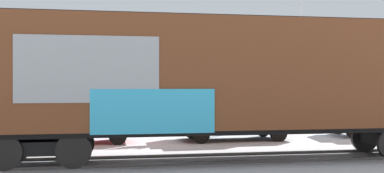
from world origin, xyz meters
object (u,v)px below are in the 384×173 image
Objects in this scene: parked_car_red at (78,119)px; parked_car_black at (233,118)px; flagpole at (297,29)px; parked_car_silver at (382,116)px; freight_car at (235,77)px.

parked_car_red reaches higher than parked_car_black.
parked_car_silver is at bearing -80.18° from flagpole.
freight_car is at bearing -42.53° from parked_car_red.
flagpole is at bearing 52.61° from parked_car_black.
flagpole is 1.88× the size of parked_car_black.
parked_car_black is at bearing -176.20° from parked_car_silver.
parked_car_black is at bearing 77.17° from freight_car.
parked_car_black is 0.92× the size of parked_car_silver.
parked_car_black is at bearing 0.39° from parked_car_red.
freight_car is 4.88m from parked_car_black.
freight_car is at bearing -146.96° from parked_car_silver.
flagpole is 2.06× the size of parked_car_red.
parked_car_red is 0.84× the size of parked_car_silver.
freight_car reaches higher than parked_car_red.
flagpole is 10.03m from parked_car_black.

